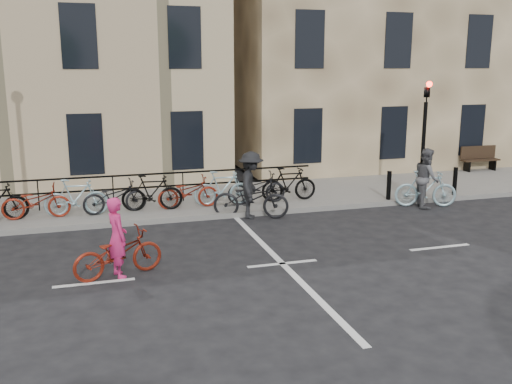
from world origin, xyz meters
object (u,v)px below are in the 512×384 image
object	(u,v)px
cyclist_grey	(426,183)
cyclist_dark	(251,192)
cyclist_pink	(118,249)
bench	(479,157)
traffic_light	(425,125)

from	to	relation	value
cyclist_grey	cyclist_dark	size ratio (longest dim) A/B	0.86
cyclist_pink	bench	bearing A→B (deg)	-79.38
cyclist_pink	cyclist_grey	world-z (taller)	cyclist_grey
bench	cyclist_grey	size ratio (longest dim) A/B	0.82
cyclist_pink	cyclist_dark	xyz separation A→B (m)	(3.90, 3.63, 0.17)
bench	cyclist_pink	xyz separation A→B (m)	(-14.49, -7.47, -0.09)
bench	cyclist_grey	world-z (taller)	cyclist_grey
traffic_light	cyclist_dark	xyz separation A→B (m)	(-5.79, -0.44, -1.70)
traffic_light	bench	xyz separation A→B (m)	(4.80, 3.39, -1.78)
cyclist_pink	cyclist_grey	xyz separation A→B (m)	(9.41, 3.36, 0.16)
bench	cyclist_grey	bearing A→B (deg)	-141.08
traffic_light	cyclist_pink	size ratio (longest dim) A/B	1.96
traffic_light	cyclist_pink	xyz separation A→B (m)	(-9.69, -4.07, -1.87)
traffic_light	bench	size ratio (longest dim) A/B	2.44
cyclist_pink	cyclist_grey	bearing A→B (deg)	-86.98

